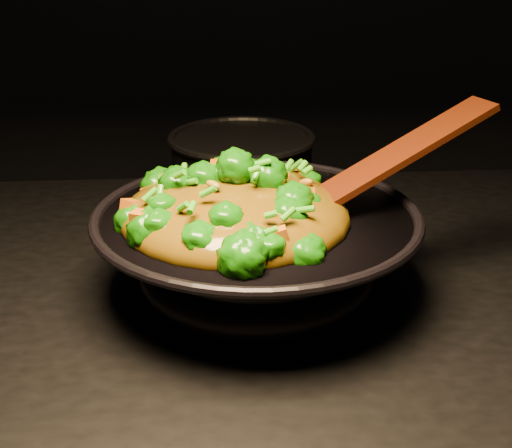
{
  "coord_description": "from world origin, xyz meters",
  "views": [
    {
      "loc": [
        -0.12,
        -0.7,
        1.31
      ],
      "look_at": [
        -0.07,
        0.04,
        0.99
      ],
      "focal_mm": 50.0,
      "sensor_mm": 36.0,
      "label": 1
    }
  ],
  "objects": [
    {
      "name": "spatula",
      "position": [
        0.08,
        0.05,
        1.05
      ],
      "size": [
        0.29,
        0.14,
        0.12
      ],
      "primitive_type": "cube",
      "rotation": [
        0.0,
        -0.38,
        0.35
      ],
      "color": "#3E1307",
      "rests_on": "wok"
    },
    {
      "name": "wok",
      "position": [
        -0.07,
        0.03,
        0.95
      ],
      "size": [
        0.39,
        0.39,
        0.1
      ],
      "primitive_type": null,
      "rotation": [
        0.0,
        0.0,
        -0.09
      ],
      "color": "black",
      "rests_on": "stovetop"
    },
    {
      "name": "stir_fry",
      "position": [
        -0.09,
        0.02,
        1.05
      ],
      "size": [
        0.29,
        0.29,
        0.09
      ],
      "primitive_type": null,
      "rotation": [
        0.0,
        0.0,
        -0.15
      ],
      "color": "#145E06",
      "rests_on": "wok"
    },
    {
      "name": "back_pot",
      "position": [
        -0.07,
        0.3,
        0.96
      ],
      "size": [
        0.25,
        0.25,
        0.12
      ],
      "primitive_type": "cylinder",
      "rotation": [
        0.0,
        0.0,
        0.22
      ],
      "color": "black",
      "rests_on": "stovetop"
    }
  ]
}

